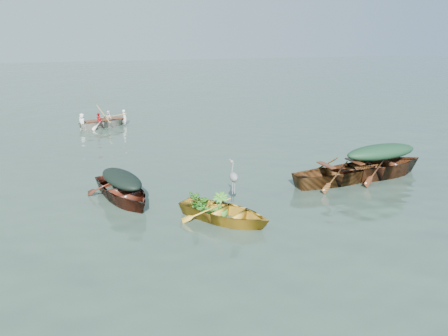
# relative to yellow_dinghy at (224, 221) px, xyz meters

# --- Properties ---
(ground) EXTENTS (140.00, 140.00, 0.00)m
(ground) POSITION_rel_yellow_dinghy_xyz_m (1.83, 1.51, 0.00)
(ground) COLOR #34493D
(ground) RESTS_ON ground
(yellow_dinghy) EXTENTS (3.17, 3.37, 0.88)m
(yellow_dinghy) POSITION_rel_yellow_dinghy_xyz_m (0.00, 0.00, 0.00)
(yellow_dinghy) COLOR gold
(yellow_dinghy) RESTS_ON ground
(dark_covered_boat) EXTENTS (2.61, 4.16, 0.99)m
(dark_covered_boat) POSITION_rel_yellow_dinghy_xyz_m (-2.40, 2.29, 0.00)
(dark_covered_boat) COLOR #571F14
(dark_covered_boat) RESTS_ON ground
(green_tarp_boat) EXTENTS (5.13, 2.05, 1.21)m
(green_tarp_boat) POSITION_rel_yellow_dinghy_xyz_m (6.14, 1.93, 0.00)
(green_tarp_boat) COLOR #522813
(green_tarp_boat) RESTS_ON ground
(open_wooden_boat) EXTENTS (4.72, 1.84, 1.09)m
(open_wooden_boat) POSITION_rel_yellow_dinghy_xyz_m (4.51, 1.76, 0.00)
(open_wooden_boat) COLOR brown
(open_wooden_boat) RESTS_ON ground
(rowed_boat) EXTENTS (3.78, 2.37, 0.83)m
(rowed_boat) POSITION_rel_yellow_dinghy_xyz_m (-2.40, 13.28, 0.00)
(rowed_boat) COLOR beige
(rowed_boat) RESTS_ON ground
(dark_tarp_cover) EXTENTS (1.44, 2.29, 0.40)m
(dark_tarp_cover) POSITION_rel_yellow_dinghy_xyz_m (-2.40, 2.29, 0.69)
(dark_tarp_cover) COLOR black
(dark_tarp_cover) RESTS_ON dark_covered_boat
(green_tarp_cover) EXTENTS (2.82, 1.13, 0.52)m
(green_tarp_cover) POSITION_rel_yellow_dinghy_xyz_m (6.14, 1.93, 0.86)
(green_tarp_cover) COLOR black
(green_tarp_cover) RESTS_ON green_tarp_boat
(thwart_benches) EXTENTS (2.37, 1.06, 0.04)m
(thwart_benches) POSITION_rel_yellow_dinghy_xyz_m (4.51, 1.76, 0.57)
(thwart_benches) COLOR #431F0F
(thwart_benches) RESTS_ON open_wooden_boat
(heron) EXTENTS (0.47, 0.49, 0.92)m
(heron) POSITION_rel_yellow_dinghy_xyz_m (0.39, 0.40, 0.90)
(heron) COLOR gray
(heron) RESTS_ON yellow_dinghy
(dinghy_weeds) EXTENTS (1.12, 1.14, 0.60)m
(dinghy_weeds) POSITION_rel_yellow_dinghy_xyz_m (-0.34, 0.44, 0.74)
(dinghy_weeds) COLOR #36741E
(dinghy_weeds) RESTS_ON yellow_dinghy
(rowers) EXTENTS (2.73, 1.86, 0.76)m
(rowers) POSITION_rel_yellow_dinghy_xyz_m (-2.40, 13.28, 0.80)
(rowers) COLOR silver
(rowers) RESTS_ON rowed_boat
(oars) EXTENTS (1.53, 2.64, 0.06)m
(oars) POSITION_rel_yellow_dinghy_xyz_m (-2.40, 13.28, 0.45)
(oars) COLOR #A87B3F
(oars) RESTS_ON rowed_boat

